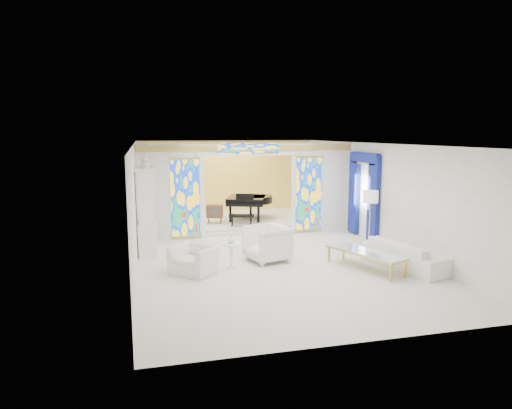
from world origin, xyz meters
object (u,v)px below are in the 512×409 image
object	(u,v)px
tv_console	(215,211)
coffee_table	(365,253)
china_cabinet	(147,211)
armchair_left	(194,260)
grand_piano	(250,200)
armchair_right	(267,244)
sofa	(406,254)

from	to	relation	value
tv_console	coffee_table	bearing A→B (deg)	-49.65
china_cabinet	armchair_left	world-z (taller)	china_cabinet
coffee_table	grand_piano	distance (m)	6.46
china_cabinet	coffee_table	distance (m)	5.99
armchair_right	tv_console	xyz separation A→B (m)	(-0.68, 4.45, 0.14)
armchair_left	sofa	xyz separation A→B (m)	(5.12, -0.82, 0.01)
china_cabinet	armchair_right	xyz separation A→B (m)	(3.00, -1.72, -0.70)
armchair_left	coffee_table	world-z (taller)	armchair_left
china_cabinet	grand_piano	world-z (taller)	china_cabinet
armchair_right	coffee_table	size ratio (longest dim) A/B	0.47
china_cabinet	grand_piano	xyz separation A→B (m)	(3.71, 3.26, -0.31)
armchair_left	china_cabinet	bearing A→B (deg)	156.84
sofa	grand_piano	world-z (taller)	grand_piano
armchair_right	coffee_table	xyz separation A→B (m)	(2.12, -1.31, -0.04)
china_cabinet	sofa	distance (m)	6.96
china_cabinet	armchair_left	bearing A→B (deg)	-65.50
armchair_left	armchair_right	xyz separation A→B (m)	(1.95, 0.58, 0.14)
armchair_left	grand_piano	bearing A→B (deg)	106.74
armchair_left	grand_piano	size ratio (longest dim) A/B	0.39
coffee_table	tv_console	xyz separation A→B (m)	(-2.80, 5.76, 0.18)
china_cabinet	grand_piano	bearing A→B (deg)	41.30
armchair_left	armchair_right	size ratio (longest dim) A/B	0.99
grand_piano	tv_console	bearing A→B (deg)	-139.32
coffee_table	tv_console	bearing A→B (deg)	115.93
coffee_table	sofa	bearing A→B (deg)	-5.20
china_cabinet	grand_piano	distance (m)	4.95
armchair_right	tv_console	distance (m)	4.50
china_cabinet	tv_console	distance (m)	3.63
armchair_right	sofa	xyz separation A→B (m)	(3.17, -1.40, -0.13)
sofa	coffee_table	world-z (taller)	sofa
sofa	coffee_table	size ratio (longest dim) A/B	1.06
armchair_right	coffee_table	distance (m)	2.49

